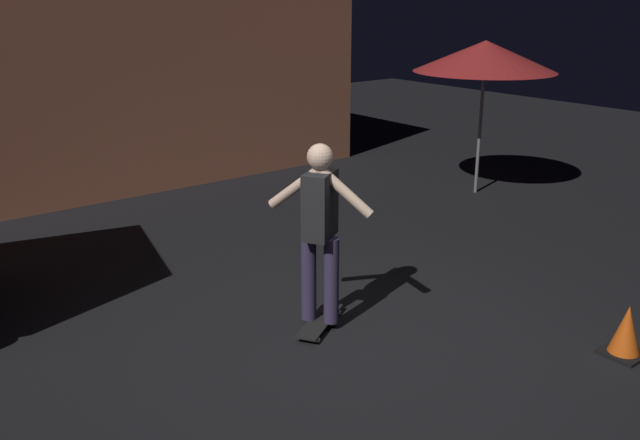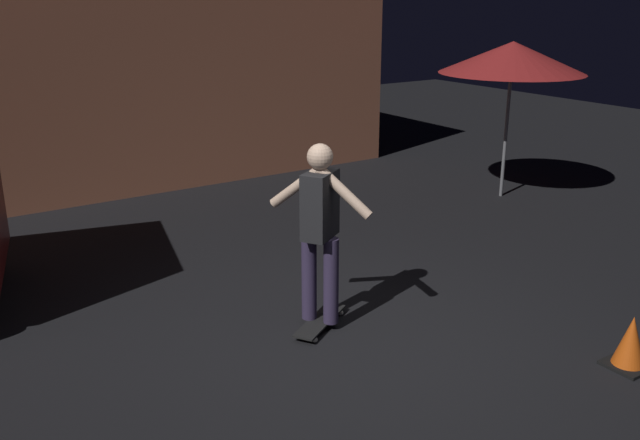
{
  "view_description": "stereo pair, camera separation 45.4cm",
  "coord_description": "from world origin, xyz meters",
  "views": [
    {
      "loc": [
        -3.63,
        -4.15,
        2.99
      ],
      "look_at": [
        -0.01,
        0.45,
        1.05
      ],
      "focal_mm": 39.04,
      "sensor_mm": 36.0,
      "label": 1
    },
    {
      "loc": [
        -3.27,
        -4.42,
        2.99
      ],
      "look_at": [
        -0.01,
        0.45,
        1.05
      ],
      "focal_mm": 39.04,
      "sensor_mm": 36.0,
      "label": 2
    }
  ],
  "objects": [
    {
      "name": "skater",
      "position": [
        -0.01,
        0.45,
        1.04
      ],
      "size": [
        0.59,
        0.88,
        1.67
      ],
      "color": "#382D4C",
      "rests_on": "skateboard_ridden"
    },
    {
      "name": "ground_plane",
      "position": [
        0.0,
        0.0,
        0.0
      ],
      "size": [
        28.0,
        28.0,
        0.0
      ],
      "primitive_type": "plane",
      "color": "black"
    },
    {
      "name": "patio_umbrella",
      "position": [
        4.72,
        2.53,
        2.07
      ],
      "size": [
        2.1,
        2.1,
        2.3
      ],
      "color": "slate",
      "rests_on": "ground_plane"
    },
    {
      "name": "skateboard_ridden",
      "position": [
        -0.01,
        0.45,
        0.06
      ],
      "size": [
        0.77,
        0.58,
        0.07
      ],
      "color": "black",
      "rests_on": "ground_plane"
    },
    {
      "name": "traffic_cone",
      "position": [
        1.72,
        -1.58,
        0.21
      ],
      "size": [
        0.34,
        0.34,
        0.46
      ],
      "color": "black",
      "rests_on": "ground_plane"
    },
    {
      "name": "low_building",
      "position": [
        -0.51,
        7.81,
        1.65
      ],
      "size": [
        10.53,
        4.46,
        3.31
      ],
      "color": "#B76B4C",
      "rests_on": "ground_plane"
    }
  ]
}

